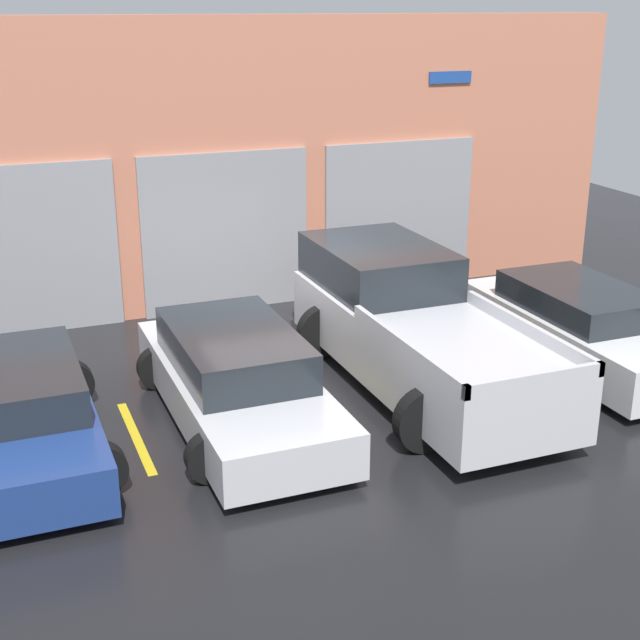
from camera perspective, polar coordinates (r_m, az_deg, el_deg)
ground_plane at (r=14.16m, az=-1.73°, el=-2.74°), size 28.00×28.00×0.00m
shophouse_building at (r=16.47m, az=-5.83°, el=9.62°), size 15.66×0.68×5.21m
pickup_truck at (r=13.24m, az=5.93°, el=-0.45°), size 2.56×5.58×1.83m
sedan_white at (r=14.56m, az=16.31°, el=-0.40°), size 2.11×4.48×1.25m
sedan_side at (r=11.72m, az=-18.70°, el=-5.68°), size 2.16×4.27×1.22m
van_right at (r=12.11m, az=-5.38°, el=-3.76°), size 2.16×4.77×1.27m
parking_stripe_left at (r=12.05m, az=-11.70°, el=-7.32°), size 0.12×2.20×0.01m
parking_stripe_centre at (r=12.74m, az=0.84°, el=-5.35°), size 0.12×2.20×0.01m
parking_stripe_right at (r=13.97m, az=11.56°, el=-3.45°), size 0.12×2.20×0.01m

